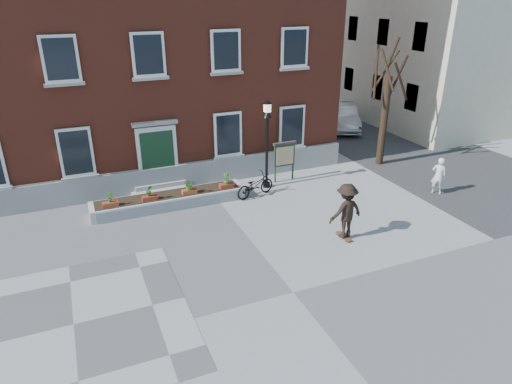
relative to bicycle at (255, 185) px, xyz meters
name	(u,v)px	position (x,y,z in m)	size (l,w,h in m)	color
ground	(293,292)	(-1.62, -6.76, -0.49)	(100.00, 100.00, 0.00)	gray
checker_patch	(74,324)	(-7.62, -5.76, -0.49)	(6.00, 6.00, 0.01)	#535355
bicycle	(255,185)	(0.00, 0.00, 0.00)	(0.66, 1.88, 0.99)	black
parked_car	(342,116)	(9.13, 7.56, 0.29)	(1.67, 4.78, 1.58)	silver
bystander	(439,176)	(7.37, -2.79, 0.32)	(0.60, 0.39, 1.63)	silver
brick_building	(127,31)	(-3.62, 7.22, 5.81)	(18.40, 10.85, 12.60)	maroon
planter_assembly	(170,199)	(-3.61, 0.42, -0.19)	(6.20, 1.12, 1.15)	silver
bare_tree	(385,110)	(7.39, 1.25, 2.30)	(1.83, 1.83, 6.16)	black
side_street	(392,6)	(16.37, 13.02, 6.53)	(15.20, 36.00, 14.50)	#3D3D3F
lamp_post	(267,132)	(0.85, 0.71, 2.04)	(0.40, 0.40, 3.93)	black
notice_board	(284,155)	(1.88, 1.05, 0.77)	(1.10, 0.16, 1.87)	#193321
skateboarder	(346,211)	(1.51, -4.58, 0.58)	(1.35, 0.85, 2.08)	brown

